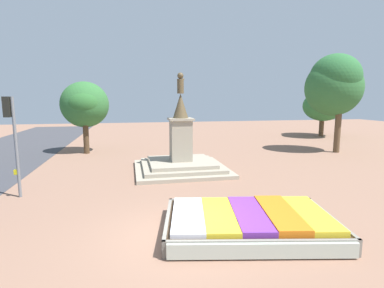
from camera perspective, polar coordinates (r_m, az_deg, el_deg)
The scene contains 7 objects.
ground_plane at distance 9.12m, azimuth -2.50°, elevation -17.10°, with size 87.50×87.50×0.00m, color #8C6651.
flower_planter at distance 9.42m, azimuth 11.09°, elevation -14.48°, with size 5.52×4.19×0.63m.
statue_monument at distance 16.65m, azimuth -2.14°, elevation -2.31°, with size 5.02×5.02×5.36m.
traffic_light_mid_block at distance 13.74m, azimuth -31.10°, elevation 2.39°, with size 0.41×0.28×4.05m.
park_tree_far_left at distance 23.44m, azimuth -19.78°, elevation 7.10°, with size 3.45×3.38×5.23m.
park_tree_behind_statue at distance 24.91m, azimuth 25.48°, elevation 10.32°, with size 4.22×3.91×7.24m.
park_tree_far_right at distance 35.00m, azimuth 24.03°, elevation 7.50°, with size 5.40×5.16×5.77m.
Camera 1 is at (-1.30, -8.12, 3.94)m, focal length 28.00 mm.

